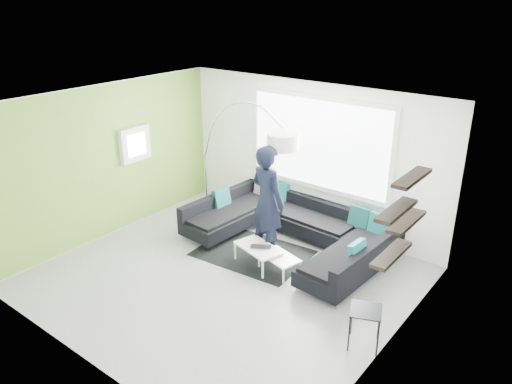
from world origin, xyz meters
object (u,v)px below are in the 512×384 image
at_px(coffee_table, 269,259).
at_px(person, 267,202).
at_px(laptop, 261,248).
at_px(sectional_sofa, 287,232).
at_px(arc_lamp, 205,155).
at_px(side_table, 364,327).

xyz_separation_m(coffee_table, person, (-0.33, 0.39, 0.82)).
xyz_separation_m(coffee_table, laptop, (-0.13, -0.05, 0.19)).
relative_size(sectional_sofa, arc_lamp, 1.42).
bearing_deg(person, laptop, 126.51).
distance_m(sectional_sofa, person, 0.78).
height_order(coffee_table, arc_lamp, arc_lamp).
xyz_separation_m(sectional_sofa, arc_lamp, (-2.15, 0.23, 0.93)).
bearing_deg(arc_lamp, laptop, -15.50).
relative_size(side_table, person, 0.27).
xyz_separation_m(sectional_sofa, laptop, (0.03, -0.81, 0.03)).
bearing_deg(arc_lamp, coffee_table, -13.22).
bearing_deg(coffee_table, side_table, -5.25).
xyz_separation_m(sectional_sofa, person, (-0.17, -0.37, 0.66)).
bearing_deg(side_table, arc_lamp, 158.09).
relative_size(side_table, laptop, 1.34).
distance_m(arc_lamp, side_table, 4.87).
distance_m(sectional_sofa, coffee_table, 0.79).
bearing_deg(laptop, sectional_sofa, 60.57).
bearing_deg(sectional_sofa, person, -110.85).
bearing_deg(coffee_table, arc_lamp, 172.10).
bearing_deg(person, side_table, 166.59).
distance_m(coffee_table, laptop, 0.23).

